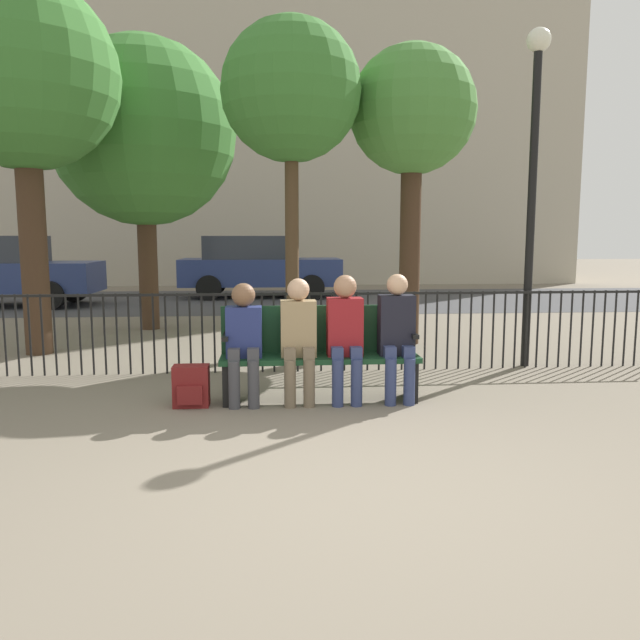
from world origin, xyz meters
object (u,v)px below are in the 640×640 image
(tree_2, at_px, (412,116))
(backpack, at_px, (191,386))
(seated_person_1, at_px, (299,334))
(parked_car_0, at_px, (258,265))
(park_bench, at_px, (319,349))
(lamp_post, at_px, (534,150))
(seated_person_3, at_px, (397,331))
(seated_person_2, at_px, (345,331))
(tree_0, at_px, (143,134))
(tree_1, at_px, (23,78))
(seated_person_0, at_px, (244,336))
(tree_3, at_px, (291,93))

(tree_2, bearing_deg, backpack, -130.25)
(seated_person_1, height_order, parked_car_0, parked_car_0)
(park_bench, relative_size, backpack, 4.89)
(lamp_post, bearing_deg, seated_person_3, -141.84)
(tree_2, bearing_deg, seated_person_2, -112.47)
(tree_0, relative_size, tree_1, 0.99)
(seated_person_0, relative_size, tree_0, 0.24)
(seated_person_2, height_order, tree_0, tree_0)
(park_bench, bearing_deg, seated_person_1, -148.18)
(seated_person_3, relative_size, backpack, 3.15)
(tree_0, relative_size, tree_3, 1.09)
(park_bench, relative_size, seated_person_1, 1.60)
(seated_person_1, relative_size, backpack, 3.05)
(tree_0, xyz_separation_m, tree_2, (4.18, -1.82, 0.01))
(seated_person_1, bearing_deg, seated_person_2, 0.21)
(park_bench, height_order, tree_3, tree_3)
(seated_person_1, height_order, backpack, seated_person_1)
(tree_0, bearing_deg, parked_car_0, 72.80)
(park_bench, bearing_deg, lamp_post, 27.42)
(tree_1, bearing_deg, seated_person_2, -36.01)
(tree_0, bearing_deg, backpack, -75.29)
(lamp_post, height_order, parked_car_0, lamp_post)
(tree_0, distance_m, lamp_post, 6.40)
(park_bench, relative_size, tree_2, 0.45)
(seated_person_2, relative_size, backpack, 3.13)
(seated_person_2, height_order, parked_car_0, parked_car_0)
(seated_person_2, bearing_deg, backpack, -177.31)
(seated_person_3, height_order, parked_car_0, parked_car_0)
(tree_3, height_order, parked_car_0, tree_3)
(park_bench, xyz_separation_m, seated_person_2, (0.24, -0.13, 0.20))
(seated_person_0, height_order, tree_1, tree_1)
(seated_person_1, distance_m, tree_0, 6.21)
(seated_person_2, height_order, tree_2, tree_2)
(park_bench, relative_size, tree_1, 0.39)
(backpack, xyz_separation_m, tree_2, (2.82, 3.34, 3.14))
(backpack, relative_size, tree_2, 0.09)
(seated_person_0, distance_m, lamp_post, 4.22)
(seated_person_1, relative_size, seated_person_3, 0.97)
(park_bench, xyz_separation_m, tree_2, (1.59, 3.14, 2.83))
(tree_2, bearing_deg, lamp_post, -58.05)
(tree_3, bearing_deg, seated_person_2, -81.37)
(tree_3, distance_m, lamp_post, 3.23)
(seated_person_1, relative_size, tree_2, 0.28)
(backpack, bearing_deg, seated_person_0, 7.44)
(lamp_post, bearing_deg, parked_car_0, 110.73)
(seated_person_2, relative_size, tree_1, 0.25)
(seated_person_2, height_order, tree_3, tree_3)
(parked_car_0, bearing_deg, seated_person_0, -89.51)
(seated_person_2, distance_m, tree_1, 5.66)
(park_bench, xyz_separation_m, seated_person_1, (-0.21, -0.13, 0.18))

